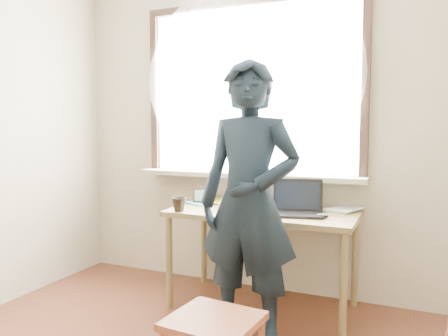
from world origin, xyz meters
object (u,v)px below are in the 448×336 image
at_px(desk, 263,221).
at_px(work_chair, 214,331).
at_px(mug_dark, 179,205).
at_px(laptop, 297,206).
at_px(person, 249,203).
at_px(mug_white, 252,200).

distance_m(desk, work_chair, 1.20).
bearing_deg(mug_dark, laptop, 16.38).
bearing_deg(laptop, mug_dark, -163.62).
relative_size(mug_dark, person, 0.06).
bearing_deg(mug_dark, mug_white, 46.98).
bearing_deg(mug_white, person, -71.68).
xyz_separation_m(work_chair, person, (-0.06, 0.63, 0.51)).
bearing_deg(desk, laptop, -6.95).
xyz_separation_m(mug_dark, person, (0.63, -0.26, 0.09)).
distance_m(laptop, mug_white, 0.44).
height_order(mug_dark, person, person).
distance_m(mug_dark, person, 0.68).
relative_size(desk, work_chair, 3.03).
distance_m(mug_white, person, 0.73).
bearing_deg(mug_dark, person, -22.44).
height_order(desk, mug_dark, mug_dark).
distance_m(mug_dark, work_chair, 1.20).
xyz_separation_m(desk, mug_white, (-0.14, 0.16, 0.12)).
xyz_separation_m(mug_dark, work_chair, (0.69, -0.89, -0.41)).
bearing_deg(desk, person, -80.63).
xyz_separation_m(laptop, mug_dark, (-0.80, -0.23, -0.01)).
xyz_separation_m(desk, work_chair, (0.15, -1.16, -0.29)).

